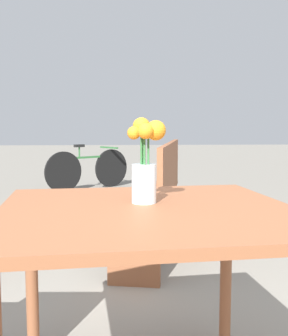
% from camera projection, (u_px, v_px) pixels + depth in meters
% --- Properties ---
extents(table_front, '(1.03, 1.00, 0.72)m').
position_uv_depth(table_front, '(148.00, 235.00, 1.35)').
color(table_front, brown).
rests_on(table_front, ground_plane).
extents(flower_vase, '(0.13, 0.13, 0.29)m').
position_uv_depth(flower_vase, '(145.00, 166.00, 1.41)').
color(flower_vase, silver).
rests_on(flower_vase, table_front).
extents(bench_middle, '(0.66, 1.63, 0.85)m').
position_uv_depth(bench_middle, '(158.00, 193.00, 3.26)').
color(bench_middle, brown).
rests_on(bench_middle, ground_plane).
extents(bicycle, '(1.20, 0.91, 0.70)m').
position_uv_depth(bicycle, '(89.00, 169.00, 6.47)').
color(bicycle, black).
rests_on(bicycle, ground_plane).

